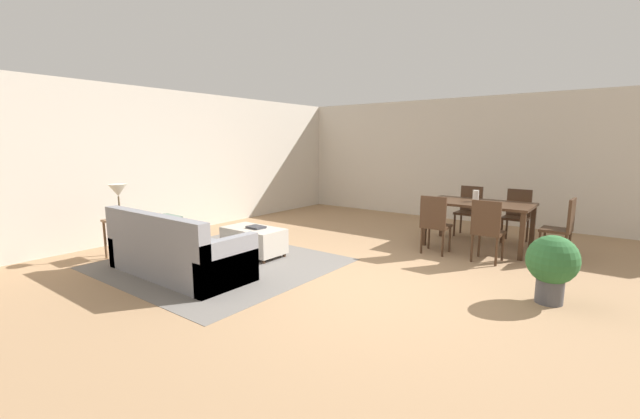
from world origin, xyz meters
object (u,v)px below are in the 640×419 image
side_table (121,228)px  dining_chair_near_left (435,221)px  couch (176,253)px  dining_table (479,207)px  dining_chair_head_east (563,225)px  potted_plant (552,264)px  dining_chair_far_left (469,208)px  dining_chair_far_right (517,212)px  table_lamp (118,192)px  vase_centerpiece (476,196)px  book_on_ottoman (256,227)px  ottoman_table (254,240)px  dining_chair_near_right (487,228)px

side_table → dining_chair_near_left: size_ratio=0.65×
couch → dining_table: (2.73, 3.87, 0.38)m
dining_chair_head_east → potted_plant: 2.01m
dining_table → dining_chair_near_left: size_ratio=1.77×
dining_chair_far_left → dining_chair_far_right: bearing=-1.0°
side_table → couch: bearing=1.9°
table_lamp → vase_centerpiece: size_ratio=2.77×
table_lamp → dining_chair_near_left: bearing=40.0°
table_lamp → book_on_ottoman: table_lamp is taller
table_lamp → dining_chair_near_left: 4.80m
vase_centerpiece → couch: bearing=-124.5°
ottoman_table → dining_chair_far_left: dining_chair_far_left is taller
dining_chair_head_east → ottoman_table: bearing=-145.2°
ottoman_table → dining_chair_far_left: bearing=57.3°
table_lamp → dining_chair_far_left: (3.68, 4.73, -0.49)m
dining_chair_head_east → couch: bearing=-135.4°
couch → dining_chair_far_right: (3.17, 4.67, 0.23)m
ottoman_table → side_table: bearing=-138.7°
ottoman_table → table_lamp: size_ratio=1.82×
side_table → dining_table: bearing=43.9°
side_table → potted_plant: size_ratio=0.80×
side_table → dining_chair_head_east: dining_chair_head_east is taller
couch → side_table: bearing=-178.1°
ottoman_table → book_on_ottoman: 0.21m
side_table → potted_plant: bearing=19.6°
dining_table → vase_centerpiece: size_ratio=8.59×
side_table → vase_centerpiece: size_ratio=3.15×
dining_table → vase_centerpiece: vase_centerpiece is taller
couch → vase_centerpiece: size_ratio=10.94×
table_lamp → vase_centerpiece: table_lamp is taller
couch → ottoman_table: (0.14, 1.25, -0.05)m
dining_chair_head_east → book_on_ottoman: 4.59m
ottoman_table → dining_chair_near_right: bearing=30.9°
couch → book_on_ottoman: bearing=81.6°
table_lamp → dining_table: bearing=43.9°
ottoman_table → table_lamp: bearing=-138.7°
dining_chair_far_right → dining_chair_far_left: bearing=179.0°
table_lamp → dining_chair_far_right: (4.50, 4.71, -0.49)m
dining_table → book_on_ottoman: (-2.55, -2.60, -0.22)m
table_lamp → dining_chair_far_right: size_ratio=0.57×
potted_plant → vase_centerpiece: bearing=125.1°
dining_chair_near_right → book_on_ottoman: dining_chair_near_right is taller
dining_chair_far_left → dining_chair_far_right: same height
dining_chair_head_east → vase_centerpiece: vase_centerpiece is taller
dining_chair_near_right → dining_chair_near_left: bearing=-179.9°
side_table → dining_chair_far_left: 5.99m
couch → table_lamp: bearing=-178.1°
couch → dining_table: couch is taller
couch → side_table: size_ratio=3.47×
dining_table → dining_chair_head_east: 1.22m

